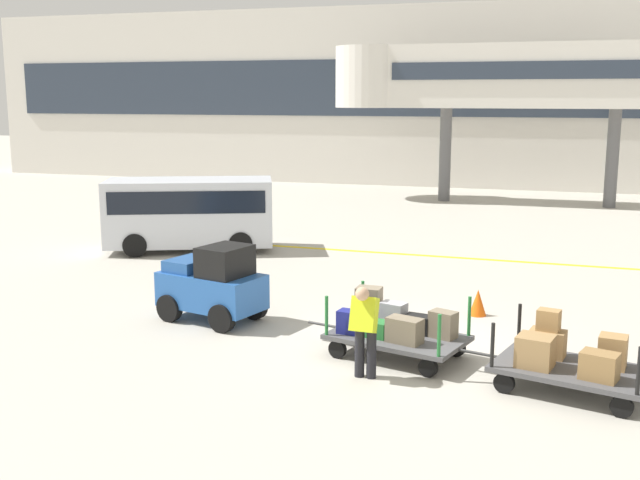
{
  "coord_description": "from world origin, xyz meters",
  "views": [
    {
      "loc": [
        2.43,
        -13.28,
        4.52
      ],
      "look_at": [
        -2.48,
        2.56,
        1.39
      ],
      "focal_mm": 43.22,
      "sensor_mm": 36.0,
      "label": 1
    }
  ],
  "objects_px": {
    "baggage_tug": "(213,285)",
    "baggage_handler": "(364,327)",
    "baggage_cart_middle": "(568,359)",
    "safety_cone_near": "(478,302)",
    "baggage_cart_lead": "(394,327)",
    "shuttle_van": "(190,209)"
  },
  "relations": [
    {
      "from": "baggage_tug",
      "to": "safety_cone_near",
      "type": "bearing_deg",
      "value": 21.19
    },
    {
      "from": "baggage_tug",
      "to": "baggage_cart_middle",
      "type": "height_order",
      "value": "baggage_tug"
    },
    {
      "from": "baggage_cart_middle",
      "to": "baggage_handler",
      "type": "xyz_separation_m",
      "value": [
        -3.14,
        -0.41,
        0.34
      ]
    },
    {
      "from": "baggage_tug",
      "to": "baggage_handler",
      "type": "distance_m",
      "value": 4.36
    },
    {
      "from": "baggage_handler",
      "to": "shuttle_van",
      "type": "relative_size",
      "value": 0.3
    },
    {
      "from": "baggage_cart_lead",
      "to": "safety_cone_near",
      "type": "height_order",
      "value": "baggage_cart_lead"
    },
    {
      "from": "shuttle_van",
      "to": "baggage_cart_lead",
      "type": "bearing_deg",
      "value": -44.1
    },
    {
      "from": "baggage_tug",
      "to": "safety_cone_near",
      "type": "height_order",
      "value": "baggage_tug"
    },
    {
      "from": "baggage_cart_middle",
      "to": "safety_cone_near",
      "type": "height_order",
      "value": "baggage_cart_middle"
    },
    {
      "from": "baggage_handler",
      "to": "baggage_tug",
      "type": "bearing_deg",
      "value": 148.6
    },
    {
      "from": "baggage_cart_middle",
      "to": "safety_cone_near",
      "type": "xyz_separation_m",
      "value": [
        -1.76,
        3.83,
        -0.25
      ]
    },
    {
      "from": "baggage_cart_lead",
      "to": "baggage_cart_middle",
      "type": "distance_m",
      "value": 3.03
    },
    {
      "from": "baggage_cart_lead",
      "to": "safety_cone_near",
      "type": "xyz_separation_m",
      "value": [
        1.15,
        2.99,
        -0.24
      ]
    },
    {
      "from": "baggage_tug",
      "to": "baggage_cart_middle",
      "type": "distance_m",
      "value": 7.11
    },
    {
      "from": "baggage_cart_middle",
      "to": "baggage_handler",
      "type": "distance_m",
      "value": 3.18
    },
    {
      "from": "baggage_tug",
      "to": "baggage_cart_middle",
      "type": "xyz_separation_m",
      "value": [
        6.86,
        -1.86,
        -0.23
      ]
    },
    {
      "from": "baggage_cart_lead",
      "to": "baggage_handler",
      "type": "relative_size",
      "value": 1.97
    },
    {
      "from": "baggage_tug",
      "to": "baggage_handler",
      "type": "relative_size",
      "value": 1.48
    },
    {
      "from": "baggage_tug",
      "to": "baggage_cart_lead",
      "type": "xyz_separation_m",
      "value": [
        3.95,
        -1.02,
        -0.24
      ]
    },
    {
      "from": "baggage_cart_lead",
      "to": "safety_cone_near",
      "type": "distance_m",
      "value": 3.22
    },
    {
      "from": "baggage_cart_middle",
      "to": "safety_cone_near",
      "type": "relative_size",
      "value": 5.61
    },
    {
      "from": "shuttle_van",
      "to": "baggage_cart_middle",
      "type": "bearing_deg",
      "value": -38.03
    }
  ]
}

